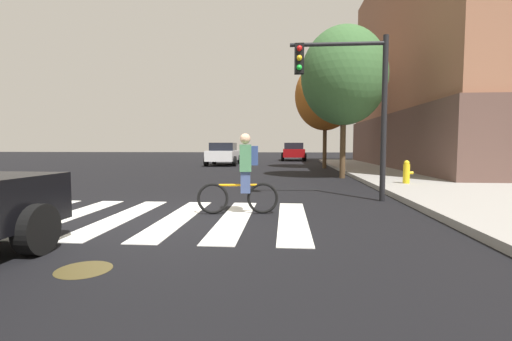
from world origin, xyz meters
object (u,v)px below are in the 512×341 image
object	(u,v)px
cyclist	(244,174)
street_tree_mid	(325,96)
sedan_far	(293,151)
manhole_cover	(84,270)
sedan_mid	(224,154)
street_tree_near	(344,76)
traffic_light_near	(351,89)
fire_hydrant	(407,172)

from	to	relation	value
cyclist	street_tree_mid	size ratio (longest dim) A/B	0.26
sedan_far	cyclist	bearing A→B (deg)	-93.57
manhole_cover	sedan_far	xyz separation A→B (m)	(3.08, 29.27, 0.83)
manhole_cover	sedan_mid	distance (m)	21.51
sedan_far	street_tree_near	xyz separation A→B (m)	(1.73, -17.38, 3.53)
manhole_cover	sedan_far	distance (m)	29.45
sedan_mid	cyclist	size ratio (longest dim) A/B	2.69
manhole_cover	traffic_light_near	xyz separation A→B (m)	(4.01, 5.55, 2.86)
sedan_mid	street_tree_near	bearing A→B (deg)	-54.33
manhole_cover	sedan_mid	size ratio (longest dim) A/B	0.14
sedan_mid	street_tree_mid	bearing A→B (deg)	-22.92
sedan_far	street_tree_near	bearing A→B (deg)	-84.33
street_tree_near	street_tree_mid	bearing A→B (deg)	90.52
cyclist	street_tree_near	world-z (taller)	street_tree_near
manhole_cover	street_tree_near	world-z (taller)	street_tree_near
street_tree_near	street_tree_mid	world-z (taller)	street_tree_mid
street_tree_near	manhole_cover	bearing A→B (deg)	-111.98
street_tree_near	cyclist	bearing A→B (deg)	-111.76
cyclist	fire_hydrant	distance (m)	7.04
cyclist	traffic_light_near	world-z (taller)	traffic_light_near
traffic_light_near	cyclist	bearing A→B (deg)	-141.81
cyclist	sedan_mid	bearing A→B (deg)	101.07
sedan_far	cyclist	xyz separation A→B (m)	(-1.60, -25.72, 0.01)
cyclist	street_tree_mid	world-z (taller)	street_tree_mid
cyclist	street_tree_near	size ratio (longest dim) A/B	0.26
manhole_cover	street_tree_near	bearing A→B (deg)	68.02
sedan_mid	cyclist	world-z (taller)	cyclist
sedan_far	traffic_light_near	bearing A→B (deg)	-87.75
traffic_light_near	street_tree_near	size ratio (longest dim) A/B	0.65
cyclist	street_tree_near	xyz separation A→B (m)	(3.33, 8.34, 3.52)
sedan_far	traffic_light_near	xyz separation A→B (m)	(0.93, -23.72, 2.03)
fire_hydrant	street_tree_mid	bearing A→B (deg)	99.51
traffic_light_near	street_tree_mid	size ratio (longest dim) A/B	0.64
cyclist	fire_hydrant	world-z (taller)	cyclist
sedan_far	street_tree_mid	distance (m)	11.44
sedan_far	street_tree_mid	world-z (taller)	street_tree_mid
street_tree_mid	sedan_far	bearing A→B (deg)	98.82
sedan_mid	traffic_light_near	distance (m)	17.08
sedan_mid	street_tree_near	xyz separation A→B (m)	(6.82, -9.50, 3.55)
sedan_mid	sedan_far	size ratio (longest dim) A/B	0.98
manhole_cover	street_tree_mid	distance (m)	19.64
manhole_cover	street_tree_near	distance (m)	13.55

